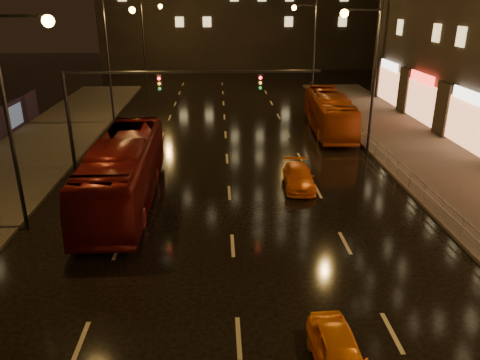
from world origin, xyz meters
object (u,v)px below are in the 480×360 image
object	(u,v)px
taxi_far	(299,177)
bus_red	(124,171)
bus_curb	(329,113)
taxi_near	(339,355)

from	to	relation	value
taxi_far	bus_red	bearing A→B (deg)	-167.00
bus_curb	taxi_near	distance (m)	26.88
taxi_near	taxi_far	world-z (taller)	taxi_near
bus_red	taxi_near	world-z (taller)	bus_red
taxi_near	taxi_far	distance (m)	14.38
bus_red	taxi_far	distance (m)	9.74
taxi_near	taxi_far	size ratio (longest dim) A/B	0.86
bus_curb	bus_red	bearing A→B (deg)	-132.65
bus_red	taxi_near	distance (m)	15.20
bus_curb	taxi_far	distance (m)	12.77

